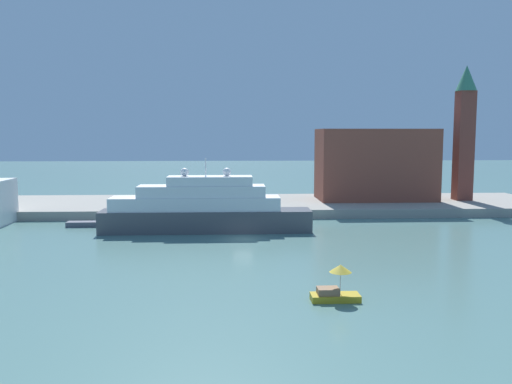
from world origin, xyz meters
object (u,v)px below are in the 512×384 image
Objects in this scene: person_figure at (152,199)px; work_barge at (87,224)px; small_motorboat at (335,288)px; mooring_bollard at (252,207)px; bell_tower at (465,127)px; harbor_building at (375,164)px; large_yacht at (203,209)px; parked_car at (124,203)px.

work_barge is at bearing -119.08° from person_figure.
mooring_bollard is at bearing 96.67° from small_motorboat.
small_motorboat is 65.00m from bell_tower.
harbor_building is 0.86× the size of bell_tower.
mooring_bollard reaches higher than work_barge.
person_figure is 18.42m from mooring_bollard.
small_motorboat is 58.52m from harbor_building.
large_yacht is 52.50m from bell_tower.
large_yacht reaches higher than parked_car.
parked_car is at bearing -173.87° from bell_tower.
person_figure is (-40.26, -4.58, -5.69)m from harbor_building.
small_motorboat is 47.30m from work_barge.
parked_car is (-60.35, -6.48, -12.71)m from bell_tower.
work_barge is 11.08m from parked_car.
person_figure is 2.65× the size of mooring_bollard.
work_barge is 3.27× the size of person_figure.
person_figure reaches higher than parked_car.
work_barge is 0.27× the size of harbor_building.
large_yacht is at bearing -154.96° from bell_tower.
parked_car is 5.47m from person_figure.
large_yacht is at bearing -15.38° from work_barge.
parked_car is (-26.32, 47.18, 0.99)m from small_motorboat.
person_figure is (-22.05, 50.60, 1.20)m from small_motorboat.
small_motorboat is 0.96× the size of parked_car.
person_figure is at bearing 117.55° from large_yacht.
large_yacht reaches higher than mooring_bollard.
small_motorboat reaches higher than work_barge.
work_barge is 67.52m from bell_tower.
parked_car is 6.33× the size of mooring_bollard.
small_motorboat is at bearing -60.84° from parked_car.
small_motorboat is 43.77m from mooring_bollard.
large_yacht is 38.67m from harbor_building.
parked_car is at bearing -169.80° from harbor_building.
small_motorboat reaches higher than parked_car.
person_figure is at bearing 60.92° from work_barge.
bell_tower reaches higher than large_yacht.
harbor_building reaches higher than large_yacht.
mooring_bollard is at bearing -9.91° from parked_car.
mooring_bollard is (-39.11, -10.19, -12.98)m from bell_tower.
person_figure is at bearing 113.55° from small_motorboat.
large_yacht is 44.41× the size of mooring_bollard.
person_figure is at bearing -176.88° from bell_tower.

